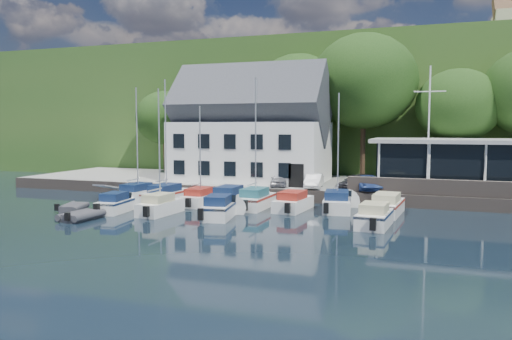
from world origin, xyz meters
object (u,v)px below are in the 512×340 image
(boat_r1_4, at_px, (256,145))
(boat_r1_6, at_px, (338,148))
(harbor_building, at_px, (251,134))
(car_blue, at_px, (368,182))
(club_pavilion, at_px, (455,164))
(dinghy_1, at_px, (81,214))
(boat_r2_1, at_px, (159,150))
(dinghy_0, at_px, (74,206))
(car_silver, at_px, (280,179))
(car_white, at_px, (314,181))
(boat_r2_4, at_px, (374,215))
(flagpole, at_px, (429,130))
(boat_r1_7, at_px, (387,204))
(boat_r1_5, at_px, (293,201))
(boat_r2_0, at_px, (116,202))
(boat_r1_0, at_px, (137,147))
(boat_r1_3, at_px, (230,196))
(boat_r1_1, at_px, (166,146))
(boat_r2_2, at_px, (219,206))
(boat_r1_2, at_px, (200,151))
(car_dgrey, at_px, (355,182))

(boat_r1_4, xyz_separation_m, boat_r1_6, (6.00, 0.89, -0.16))
(harbor_building, bearing_deg, car_blue, -18.16)
(club_pavilion, xyz_separation_m, car_blue, (-6.57, -3.25, -1.41))
(boat_r1_4, height_order, dinghy_1, boat_r1_4)
(boat_r2_1, height_order, dinghy_0, boat_r2_1)
(car_silver, distance_m, car_white, 3.09)
(car_blue, height_order, boat_r2_4, car_blue)
(boat_r2_1, xyz_separation_m, dinghy_1, (-3.93, -3.46, -4.16))
(flagpole, bearing_deg, boat_r1_7, -116.50)
(boat_r1_5, bearing_deg, boat_r2_0, -152.26)
(car_silver, bearing_deg, boat_r1_0, -162.90)
(car_white, xyz_separation_m, boat_r1_3, (-5.44, -5.19, -0.81))
(club_pavilion, xyz_separation_m, boat_r2_0, (-23.12, -13.78, -2.33))
(boat_r1_4, xyz_separation_m, dinghy_1, (-9.37, -8.12, -4.39))
(boat_r1_3, distance_m, boat_r2_4, 12.24)
(boat_r1_5, bearing_deg, dinghy_0, -154.86)
(boat_r1_1, bearing_deg, flagpole, 20.44)
(boat_r1_4, height_order, dinghy_0, boat_r1_4)
(car_white, bearing_deg, flagpole, -4.03)
(car_white, distance_m, boat_r1_3, 7.56)
(car_silver, relative_size, boat_r1_6, 0.37)
(flagpole, bearing_deg, harbor_building, 167.09)
(boat_r2_0, bearing_deg, harbor_building, 64.30)
(boat_r2_2, height_order, boat_r2_4, boat_r2_2)
(harbor_building, height_order, boat_r2_1, harbor_building)
(boat_r1_4, bearing_deg, boat_r1_1, 178.79)
(boat_r2_4, bearing_deg, boat_r1_3, 162.61)
(car_silver, xyz_separation_m, dinghy_0, (-12.31, -11.33, -1.25))
(boat_r1_1, height_order, boat_r2_4, boat_r1_1)
(boat_r2_0, bearing_deg, flagpole, 20.86)
(boat_r1_3, bearing_deg, dinghy_1, -129.79)
(car_blue, xyz_separation_m, boat_r1_6, (-1.63, -4.77, 2.94))
(car_white, distance_m, boat_r1_0, 14.88)
(club_pavilion, height_order, car_blue, club_pavilion)
(boat_r1_1, distance_m, boat_r1_7, 17.70)
(boat_r1_0, distance_m, dinghy_1, 9.54)
(harbor_building, distance_m, boat_r1_1, 9.94)
(boat_r1_7, bearing_deg, boat_r2_4, -89.76)
(boat_r1_6, relative_size, boat_r2_4, 1.69)
(boat_r1_6, bearing_deg, boat_r2_4, -65.57)
(boat_r1_0, bearing_deg, car_white, 26.51)
(boat_r1_7, xyz_separation_m, boat_r2_4, (-0.35, -4.66, -0.01))
(car_silver, relative_size, car_white, 0.95)
(boat_r2_1, bearing_deg, dinghy_1, -134.07)
(boat_r1_2, distance_m, boat_r2_2, 6.79)
(boat_r2_1, height_order, boat_r2_4, boat_r2_1)
(car_dgrey, relative_size, boat_r1_1, 0.42)
(dinghy_0, bearing_deg, flagpole, 6.25)
(boat_r1_2, bearing_deg, boat_r2_2, -49.53)
(boat_r1_0, height_order, boat_r2_1, boat_r2_1)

